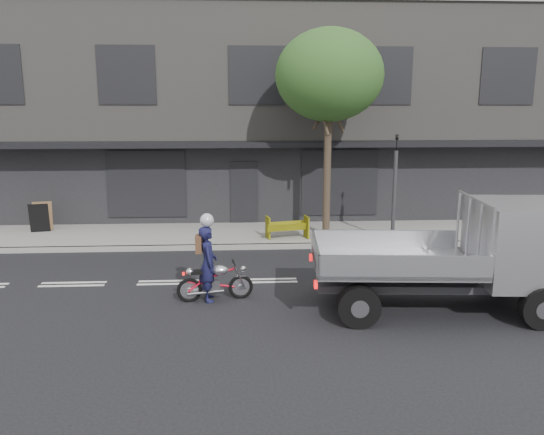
{
  "coord_description": "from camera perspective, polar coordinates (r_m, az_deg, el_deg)",
  "views": [
    {
      "loc": [
        -0.55,
        -12.81,
        4.33
      ],
      "look_at": [
        0.2,
        0.5,
        1.54
      ],
      "focal_mm": 35.0,
      "sensor_mm": 36.0,
      "label": 1
    }
  ],
  "objects": [
    {
      "name": "building_main",
      "position": [
        24.12,
        -1.95,
        11.04
      ],
      "size": [
        26.0,
        10.0,
        8.0
      ],
      "primitive_type": "cube",
      "color": "slate",
      "rests_on": "ground"
    },
    {
      "name": "ground",
      "position": [
        13.53,
        -0.71,
        -6.83
      ],
      "size": [
        80.0,
        80.0,
        0.0
      ],
      "primitive_type": "plane",
      "color": "black",
      "rests_on": "ground"
    },
    {
      "name": "rider",
      "position": [
        12.07,
        -6.9,
        -4.95
      ],
      "size": [
        0.5,
        0.68,
        1.73
      ],
      "primitive_type": "imported",
      "rotation": [
        0.0,
        0.0,
        1.71
      ],
      "color": "#15163B",
      "rests_on": "ground"
    },
    {
      "name": "construction_barrier",
      "position": [
        16.94,
        1.7,
        -1.15
      ],
      "size": [
        1.43,
        0.82,
        0.75
      ],
      "primitive_type": null,
      "rotation": [
        0.0,
        0.0,
        0.22
      ],
      "color": "yellow",
      "rests_on": "sidewalk"
    },
    {
      "name": "kerb",
      "position": [
        16.48,
        -1.19,
        -3.14
      ],
      "size": [
        32.0,
        0.2,
        0.15
      ],
      "primitive_type": "cube",
      "color": "gray",
      "rests_on": "ground"
    },
    {
      "name": "traffic_light_pole",
      "position": [
        17.06,
        13.01,
        2.49
      ],
      "size": [
        0.12,
        0.12,
        3.5
      ],
      "color": "#2D2D30",
      "rests_on": "ground"
    },
    {
      "name": "motorcycle",
      "position": [
        12.18,
        -6.14,
        -6.76
      ],
      "size": [
        1.73,
        0.5,
        0.9
      ],
      "rotation": [
        0.0,
        0.0,
        0.14
      ],
      "color": "black",
      "rests_on": "ground"
    },
    {
      "name": "sidewalk",
      "position": [
        18.03,
        -1.37,
        -1.82
      ],
      "size": [
        32.0,
        3.2,
        0.15
      ],
      "primitive_type": "cube",
      "color": "gray",
      "rests_on": "ground"
    },
    {
      "name": "street_tree",
      "position": [
        17.26,
        6.17,
        14.91
      ],
      "size": [
        3.4,
        3.4,
        6.74
      ],
      "color": "#382B21",
      "rests_on": "ground"
    },
    {
      "name": "flatbed_ute",
      "position": [
        12.24,
        23.18,
        -2.92
      ],
      "size": [
        5.51,
        2.59,
        2.48
      ],
      "rotation": [
        0.0,
        0.0,
        -0.08
      ],
      "color": "black",
      "rests_on": "ground"
    },
    {
      "name": "sandwich_board",
      "position": [
        19.54,
        -23.75,
        -0.05
      ],
      "size": [
        0.71,
        0.55,
        1.0
      ],
      "primitive_type": null,
      "rotation": [
        0.0,
        0.0,
        0.22
      ],
      "color": "black",
      "rests_on": "sidewalk"
    }
  ]
}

